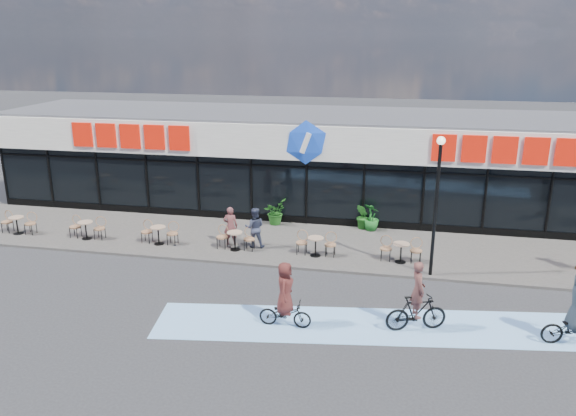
{
  "coord_description": "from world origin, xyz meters",
  "views": [
    {
      "loc": [
        3.83,
        -16.48,
        8.19
      ],
      "look_at": [
        -0.14,
        3.5,
        1.86
      ],
      "focal_mm": 35.0,
      "sensor_mm": 36.0,
      "label": 1
    }
  ],
  "objects_px": {
    "bistro_set_0": "(18,223)",
    "potted_plant_right": "(363,217)",
    "lamp_post": "(437,195)",
    "cyclist_a": "(417,306)",
    "patron_right": "(255,228)",
    "potted_plant_left": "(275,212)",
    "patron_left": "(230,226)",
    "potted_plant_mid": "(371,217)"
  },
  "relations": [
    {
      "from": "cyclist_a",
      "to": "lamp_post",
      "type": "bearing_deg",
      "value": 81.41
    },
    {
      "from": "potted_plant_mid",
      "to": "patron_left",
      "type": "bearing_deg",
      "value": -152.15
    },
    {
      "from": "lamp_post",
      "to": "potted_plant_mid",
      "type": "bearing_deg",
      "value": 118.2
    },
    {
      "from": "lamp_post",
      "to": "potted_plant_mid",
      "type": "xyz_separation_m",
      "value": [
        -2.32,
        4.33,
        -2.35
      ]
    },
    {
      "from": "potted_plant_mid",
      "to": "potted_plant_right",
      "type": "xyz_separation_m",
      "value": [
        -0.37,
        0.05,
        -0.02
      ]
    },
    {
      "from": "potted_plant_right",
      "to": "patron_right",
      "type": "distance_m",
      "value": 5.02
    },
    {
      "from": "cyclist_a",
      "to": "patron_left",
      "type": "bearing_deg",
      "value": 143.25
    },
    {
      "from": "potted_plant_left",
      "to": "patron_left",
      "type": "relative_size",
      "value": 0.71
    },
    {
      "from": "bistro_set_0",
      "to": "cyclist_a",
      "type": "relative_size",
      "value": 0.73
    },
    {
      "from": "bistro_set_0",
      "to": "potted_plant_right",
      "type": "bearing_deg",
      "value": 13.19
    },
    {
      "from": "lamp_post",
      "to": "potted_plant_left",
      "type": "xyz_separation_m",
      "value": [
        -6.56,
        4.34,
        -2.37
      ]
    },
    {
      "from": "lamp_post",
      "to": "bistro_set_0",
      "type": "distance_m",
      "value": 17.17
    },
    {
      "from": "lamp_post",
      "to": "patron_right",
      "type": "height_order",
      "value": "lamp_post"
    },
    {
      "from": "bistro_set_0",
      "to": "patron_right",
      "type": "height_order",
      "value": "patron_right"
    },
    {
      "from": "patron_right",
      "to": "cyclist_a",
      "type": "xyz_separation_m",
      "value": [
        6.14,
        -5.28,
        -0.15
      ]
    },
    {
      "from": "patron_left",
      "to": "patron_right",
      "type": "distance_m",
      "value": 1.01
    },
    {
      "from": "potted_plant_left",
      "to": "potted_plant_mid",
      "type": "relative_size",
      "value": 0.96
    },
    {
      "from": "lamp_post",
      "to": "patron_right",
      "type": "relative_size",
      "value": 3.02
    },
    {
      "from": "lamp_post",
      "to": "cyclist_a",
      "type": "bearing_deg",
      "value": -98.59
    },
    {
      "from": "potted_plant_left",
      "to": "potted_plant_right",
      "type": "relative_size",
      "value": 1.0
    },
    {
      "from": "bistro_set_0",
      "to": "cyclist_a",
      "type": "height_order",
      "value": "cyclist_a"
    },
    {
      "from": "potted_plant_mid",
      "to": "cyclist_a",
      "type": "bearing_deg",
      "value": -78.04
    },
    {
      "from": "bistro_set_0",
      "to": "potted_plant_left",
      "type": "bearing_deg",
      "value": 17.62
    },
    {
      "from": "lamp_post",
      "to": "cyclist_a",
      "type": "relative_size",
      "value": 2.31
    },
    {
      "from": "patron_right",
      "to": "potted_plant_left",
      "type": "bearing_deg",
      "value": -103.76
    },
    {
      "from": "potted_plant_left",
      "to": "lamp_post",
      "type": "bearing_deg",
      "value": -33.48
    },
    {
      "from": "lamp_post",
      "to": "cyclist_a",
      "type": "height_order",
      "value": "lamp_post"
    },
    {
      "from": "potted_plant_left",
      "to": "cyclist_a",
      "type": "relative_size",
      "value": 0.53
    },
    {
      "from": "cyclist_a",
      "to": "bistro_set_0",
      "type": "bearing_deg",
      "value": 163.33
    },
    {
      "from": "lamp_post",
      "to": "potted_plant_right",
      "type": "bearing_deg",
      "value": 121.57
    },
    {
      "from": "potted_plant_mid",
      "to": "patron_right",
      "type": "relative_size",
      "value": 0.72
    },
    {
      "from": "lamp_post",
      "to": "patron_right",
      "type": "distance_m",
      "value": 7.19
    },
    {
      "from": "potted_plant_left",
      "to": "cyclist_a",
      "type": "bearing_deg",
      "value": -53.95
    },
    {
      "from": "patron_left",
      "to": "cyclist_a",
      "type": "distance_m",
      "value": 8.92
    },
    {
      "from": "bistro_set_0",
      "to": "potted_plant_right",
      "type": "distance_m",
      "value": 14.65
    },
    {
      "from": "patron_left",
      "to": "cyclist_a",
      "type": "relative_size",
      "value": 0.74
    },
    {
      "from": "potted_plant_mid",
      "to": "cyclist_a",
      "type": "height_order",
      "value": "cyclist_a"
    },
    {
      "from": "patron_left",
      "to": "patron_right",
      "type": "relative_size",
      "value": 0.97
    },
    {
      "from": "bistro_set_0",
      "to": "patron_right",
      "type": "distance_m",
      "value": 10.24
    },
    {
      "from": "patron_right",
      "to": "potted_plant_mid",
      "type": "bearing_deg",
      "value": -156.87
    },
    {
      "from": "lamp_post",
      "to": "potted_plant_right",
      "type": "relative_size",
      "value": 4.37
    },
    {
      "from": "potted_plant_mid",
      "to": "patron_right",
      "type": "xyz_separation_m",
      "value": [
        -4.41,
        -2.92,
        0.23
      ]
    }
  ]
}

